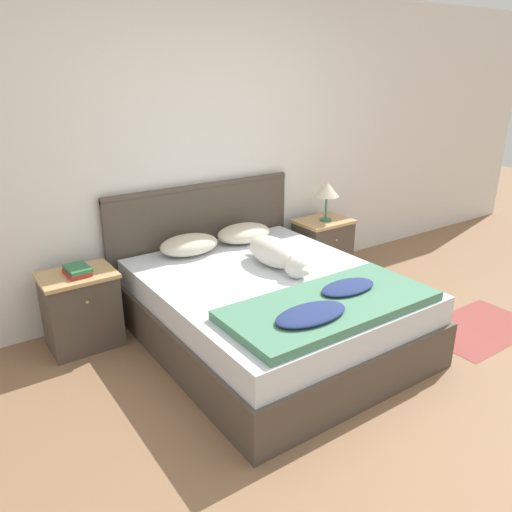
# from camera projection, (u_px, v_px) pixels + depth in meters

# --- Properties ---
(ground_plane) EXTENTS (16.00, 16.00, 0.00)m
(ground_plane) POSITION_uv_depth(u_px,v_px,m) (392.00, 409.00, 3.01)
(ground_plane) COLOR #896647
(wall_back) EXTENTS (9.00, 0.06, 2.55)m
(wall_back) POSITION_uv_depth(u_px,v_px,m) (210.00, 150.00, 4.19)
(wall_back) COLOR white
(wall_back) RESTS_ON ground_plane
(bed) EXTENTS (1.64, 1.96, 0.52)m
(bed) POSITION_uv_depth(u_px,v_px,m) (271.00, 310.00, 3.66)
(bed) COLOR #4C4238
(bed) RESTS_ON ground_plane
(headboard) EXTENTS (1.72, 0.06, 1.02)m
(headboard) POSITION_uv_depth(u_px,v_px,m) (203.00, 239.00, 4.33)
(headboard) COLOR #4C4238
(headboard) RESTS_ON ground_plane
(nightstand_left) EXTENTS (0.51, 0.40, 0.57)m
(nightstand_left) POSITION_uv_depth(u_px,v_px,m) (81.00, 310.00, 3.60)
(nightstand_left) COLOR #4C4238
(nightstand_left) RESTS_ON ground_plane
(nightstand_right) EXTENTS (0.51, 0.40, 0.57)m
(nightstand_right) POSITION_uv_depth(u_px,v_px,m) (322.00, 248.00, 4.83)
(nightstand_right) COLOR #4C4238
(nightstand_right) RESTS_ON ground_plane
(pillow_left) EXTENTS (0.48, 0.34, 0.15)m
(pillow_left) POSITION_uv_depth(u_px,v_px,m) (189.00, 245.00, 3.98)
(pillow_left) COLOR beige
(pillow_left) RESTS_ON bed
(pillow_right) EXTENTS (0.48, 0.34, 0.15)m
(pillow_right) POSITION_uv_depth(u_px,v_px,m) (244.00, 233.00, 4.26)
(pillow_right) COLOR beige
(pillow_right) RESTS_ON bed
(quilt) EXTENTS (1.37, 0.63, 0.10)m
(quilt) POSITION_uv_depth(u_px,v_px,m) (330.00, 305.00, 3.06)
(quilt) COLOR #4C8466
(quilt) RESTS_ON bed
(dog) EXTENTS (0.24, 0.74, 0.22)m
(dog) POSITION_uv_depth(u_px,v_px,m) (277.00, 254.00, 3.71)
(dog) COLOR silver
(dog) RESTS_ON bed
(book_stack) EXTENTS (0.17, 0.22, 0.06)m
(book_stack) POSITION_uv_depth(u_px,v_px,m) (77.00, 271.00, 3.48)
(book_stack) COLOR #AD2D28
(book_stack) RESTS_ON nightstand_left
(table_lamp) EXTENTS (0.23, 0.23, 0.37)m
(table_lamp) POSITION_uv_depth(u_px,v_px,m) (327.00, 190.00, 4.61)
(table_lamp) COLOR #336B4C
(table_lamp) RESTS_ON nightstand_right
(rug) EXTENTS (0.96, 0.59, 0.00)m
(rug) POSITION_uv_depth(u_px,v_px,m) (478.00, 328.00, 3.93)
(rug) COLOR #93423D
(rug) RESTS_ON ground_plane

